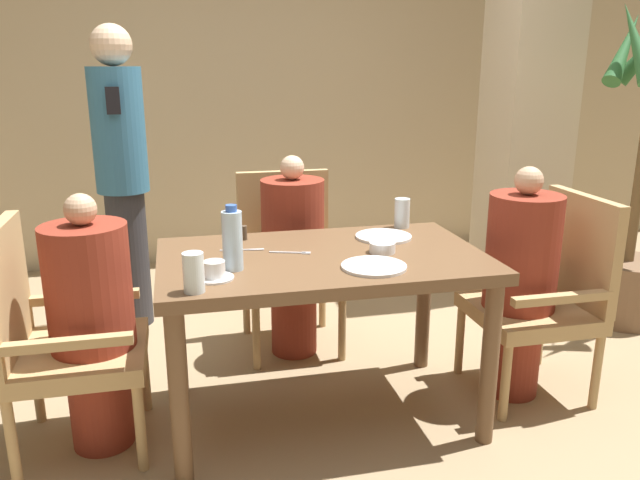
# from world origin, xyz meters

# --- Properties ---
(ground_plane) EXTENTS (16.00, 16.00, 0.00)m
(ground_plane) POSITION_xyz_m (0.00, 0.00, 0.00)
(ground_plane) COLOR #9E8460
(wall_back) EXTENTS (8.00, 0.06, 2.80)m
(wall_back) POSITION_xyz_m (0.00, 2.44, 1.40)
(wall_back) COLOR tan
(wall_back) RESTS_ON ground_plane
(pillar_stone) EXTENTS (0.47, 0.47, 2.70)m
(pillar_stone) POSITION_xyz_m (1.71, 1.39, 1.35)
(pillar_stone) COLOR beige
(pillar_stone) RESTS_ON ground_plane
(dining_table) EXTENTS (1.32, 0.80, 0.74)m
(dining_table) POSITION_xyz_m (0.00, 0.00, 0.64)
(dining_table) COLOR brown
(dining_table) RESTS_ON ground_plane
(chair_left_side) EXTENTS (0.51, 0.51, 0.93)m
(chair_left_side) POSITION_xyz_m (-1.06, 0.00, 0.49)
(chair_left_side) COLOR tan
(chair_left_side) RESTS_ON ground_plane
(diner_in_left_chair) EXTENTS (0.32, 0.32, 1.03)m
(diner_in_left_chair) POSITION_xyz_m (-0.91, 0.00, 0.53)
(diner_in_left_chair) COLOR maroon
(diner_in_left_chair) RESTS_ON ground_plane
(chair_far_side) EXTENTS (0.51, 0.51, 0.93)m
(chair_far_side) POSITION_xyz_m (0.00, 0.80, 0.49)
(chair_far_side) COLOR tan
(chair_far_side) RESTS_ON ground_plane
(diner_in_far_chair) EXTENTS (0.32, 0.32, 1.05)m
(diner_in_far_chair) POSITION_xyz_m (-0.00, 0.65, 0.54)
(diner_in_far_chair) COLOR maroon
(diner_in_far_chair) RESTS_ON ground_plane
(chair_right_side) EXTENTS (0.51, 0.51, 0.93)m
(chair_right_side) POSITION_xyz_m (1.06, 0.00, 0.49)
(chair_right_side) COLOR tan
(chair_right_side) RESTS_ON ground_plane
(diner_in_right_chair) EXTENTS (0.32, 0.32, 1.06)m
(diner_in_right_chair) POSITION_xyz_m (0.91, 0.00, 0.55)
(diner_in_right_chair) COLOR maroon
(diner_in_right_chair) RESTS_ON ground_plane
(standing_host) EXTENTS (0.29, 0.32, 1.69)m
(standing_host) POSITION_xyz_m (-0.86, 1.24, 0.91)
(standing_host) COLOR #2D2D33
(standing_host) RESTS_ON ground_plane
(potted_palm) EXTENTS (0.62, 0.63, 1.84)m
(potted_palm) POSITION_xyz_m (2.00, 0.63, 0.58)
(potted_palm) COLOR brown
(potted_palm) RESTS_ON ground_plane
(plate_main_left) EXTENTS (0.25, 0.25, 0.01)m
(plate_main_left) POSITION_xyz_m (0.33, 0.18, 0.74)
(plate_main_left) COLOR white
(plate_main_left) RESTS_ON dining_table
(plate_main_right) EXTENTS (0.25, 0.25, 0.01)m
(plate_main_right) POSITION_xyz_m (0.15, -0.22, 0.74)
(plate_main_right) COLOR white
(plate_main_right) RESTS_ON dining_table
(teacup_with_saucer) EXTENTS (0.14, 0.14, 0.07)m
(teacup_with_saucer) POSITION_xyz_m (-0.45, -0.21, 0.76)
(teacup_with_saucer) COLOR white
(teacup_with_saucer) RESTS_ON dining_table
(bowl_small) EXTENTS (0.11, 0.11, 0.04)m
(bowl_small) POSITION_xyz_m (0.25, -0.03, 0.76)
(bowl_small) COLOR white
(bowl_small) RESTS_ON dining_table
(water_bottle) EXTENTS (0.08, 0.08, 0.25)m
(water_bottle) POSITION_xyz_m (-0.37, -0.11, 0.85)
(water_bottle) COLOR silver
(water_bottle) RESTS_ON dining_table
(glass_tall_near) EXTENTS (0.07, 0.07, 0.14)m
(glass_tall_near) POSITION_xyz_m (0.47, 0.34, 0.81)
(glass_tall_near) COLOR silver
(glass_tall_near) RESTS_ON dining_table
(glass_tall_mid) EXTENTS (0.07, 0.07, 0.14)m
(glass_tall_mid) POSITION_xyz_m (-0.52, -0.33, 0.81)
(glass_tall_mid) COLOR silver
(glass_tall_mid) RESTS_ON dining_table
(salt_shaker) EXTENTS (0.03, 0.03, 0.07)m
(salt_shaker) POSITION_xyz_m (-0.33, 0.29, 0.77)
(salt_shaker) COLOR white
(salt_shaker) RESTS_ON dining_table
(pepper_shaker) EXTENTS (0.03, 0.03, 0.06)m
(pepper_shaker) POSITION_xyz_m (-0.29, 0.29, 0.77)
(pepper_shaker) COLOR #4C3D2D
(pepper_shaker) RESTS_ON dining_table
(fork_beside_plate) EXTENTS (0.17, 0.07, 0.00)m
(fork_beside_plate) POSITION_xyz_m (-0.11, 0.04, 0.74)
(fork_beside_plate) COLOR silver
(fork_beside_plate) RESTS_ON dining_table
(knife_beside_plate) EXTENTS (0.18, 0.03, 0.00)m
(knife_beside_plate) POSITION_xyz_m (-0.30, 0.13, 0.74)
(knife_beside_plate) COLOR silver
(knife_beside_plate) RESTS_ON dining_table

